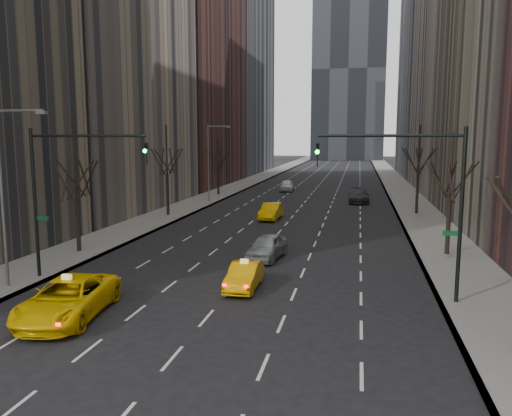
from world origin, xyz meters
The scene contains 21 objects.
sidewalk_left centered at (-12.25, 70.00, 0.07)m, with size 4.50×320.00×0.15m, color slate.
sidewalk_right centered at (12.25, 70.00, 0.07)m, with size 4.50×320.00×0.15m, color slate.
bld_left_far centered at (-21.50, 66.00, 22.00)m, with size 14.00×28.00×44.00m, color brown.
bld_left_deep centered at (-21.50, 96.00, 30.00)m, with size 14.00×30.00×60.00m, color slate.
bld_right_far centered at (21.50, 64.00, 25.00)m, with size 14.00×28.00×50.00m, color tan.
bld_right_deep centered at (21.50, 95.00, 29.00)m, with size 14.00×30.00×58.00m, color slate.
tree_lw_b centered at (-12.00, 18.00, 3.72)m, with size 3.36×3.50×7.82m.
tree_lw_c centered at (-12.00, 34.00, 4.04)m, with size 3.36×3.50×8.74m.
tree_lw_d centered at (-12.00, 52.00, 3.56)m, with size 3.36×3.50×7.36m.
tree_rw_b centered at (12.00, 22.00, 3.72)m, with size 3.36×3.50×7.82m.
tree_rw_c centered at (12.00, 40.00, 4.04)m, with size 3.36×3.50×8.74m.
traffic_mast_left centered at (-9.11, 12.00, 5.49)m, with size 6.69×0.39×8.00m.
traffic_mast_right centered at (9.11, 12.00, 5.49)m, with size 6.69×0.39×8.00m.
streetlight_near centered at (-10.84, 10.00, 5.62)m, with size 2.83×0.22×9.00m.
streetlight_far centered at (-10.84, 45.00, 5.62)m, with size 2.83×0.22×9.00m.
taxi_suv centered at (-5.81, 6.88, 0.84)m, with size 2.79×6.05×1.68m, color yellow.
taxi_sedan centered at (0.65, 12.46, 0.66)m, with size 1.40×4.01×1.32m, color #FAAB05.
silver_sedan_ahead centered at (0.61, 18.91, 0.77)m, with size 1.81×4.50×1.53m, color gray.
far_taxi centered at (-1.75, 34.23, 0.76)m, with size 1.61×4.61×1.52m, color #FFBB05.
far_suv_grey centered at (6.32, 48.45, 0.83)m, with size 2.33×5.74×1.66m, color #2E2E33.
far_car_white centered at (-3.84, 59.18, 0.80)m, with size 1.88×4.68×1.59m, color silver.
Camera 1 is at (6.21, -11.62, 7.67)m, focal length 35.00 mm.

